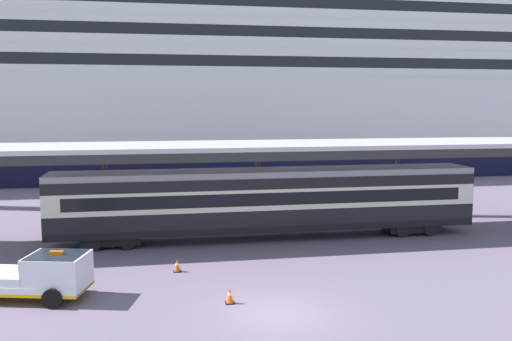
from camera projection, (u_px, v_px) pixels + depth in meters
ground_plane at (278, 313)px, 20.72m from camera, size 400.00×400.00×0.00m
cruise_ship at (188, 52)px, 63.32m from camera, size 161.61×22.95×39.35m
platform_canopy at (266, 147)px, 31.90m from camera, size 47.55×6.00×5.61m
train_carriage at (267, 200)px, 31.89m from camera, size 24.70×2.81×4.11m
service_truck at (36, 275)px, 22.17m from camera, size 5.53×3.21×2.02m
traffic_cone_near at (230, 295)px, 21.72m from camera, size 0.36×0.36×0.67m
traffic_cone_mid at (177, 265)px, 25.80m from camera, size 0.36×0.36×0.62m
quay_bollard at (40, 281)px, 22.87m from camera, size 0.48×0.48×0.96m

